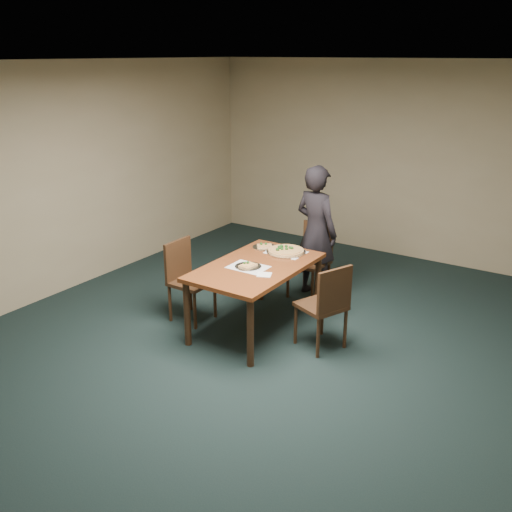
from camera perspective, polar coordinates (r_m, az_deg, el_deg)
The scene contains 13 objects.
ground at distance 5.60m, azimuth -1.34°, elevation -11.17°, with size 8.00×8.00×0.00m, color black.
room_shell at distance 4.94m, azimuth -1.50°, elevation 6.42°, with size 8.00×8.00×8.00m.
dining_table at distance 6.07m, azimuth -0.00°, elevation -1.71°, with size 0.90×1.50×0.75m.
chair_far at distance 7.03m, azimuth 5.68°, elevation 0.02°, with size 0.46×0.46×0.91m.
chair_left at distance 6.43m, azimuth -6.99°, elevation -1.94°, with size 0.42×0.42×0.91m.
chair_right at distance 5.75m, azimuth 7.05°, elevation -4.64°, with size 0.55×0.55×0.91m.
diner at distance 6.95m, azimuth 6.03°, elevation 2.41°, with size 0.60×0.39×1.64m, color black.
placemat_main at distance 6.41m, azimuth 3.02°, elevation 0.36°, with size 0.42×0.32×0.00m, color white.
placemat_near at distance 5.97m, azimuth -0.79°, elevation -1.12°, with size 0.40×0.30×0.00m, color white.
pizza_pan at distance 6.41m, azimuth 3.01°, elevation 0.54°, with size 0.44×0.44×0.07m.
slice_plate_near at distance 5.97m, azimuth -0.80°, elevation -1.00°, with size 0.28×0.28×0.06m.
slice_plate_far at distance 6.57m, azimuth 0.86°, elevation 0.95°, with size 0.28×0.28×0.06m.
napkin at distance 5.76m, azimuth 0.84°, elevation -1.88°, with size 0.14×0.14×0.01m, color white.
Camera 1 is at (2.75, -3.94, 2.87)m, focal length 40.00 mm.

